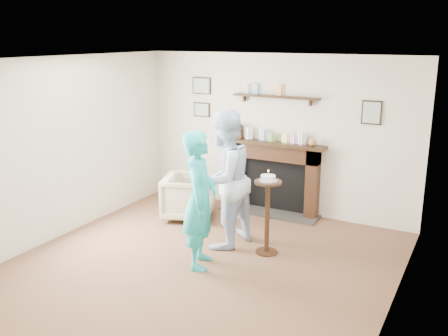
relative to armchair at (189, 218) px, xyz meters
The scene contains 6 objects.
ground 1.82m from the armchair, 55.84° to the right, with size 5.00×5.00×0.00m, color brown.
room_shell 2.08m from the armchair, 38.58° to the right, with size 4.54×5.02×2.52m.
armchair is the anchor object (origin of this frame).
man 1.17m from the armchair, 34.03° to the right, with size 0.90×0.70×1.84m, color #A7B9D1.
woman 1.67m from the armchair, 53.07° to the right, with size 0.62×0.41×1.69m, color #1FB0AF.
pedestal_table 1.84m from the armchair, 21.47° to the right, with size 0.35×0.35×1.12m.
Camera 1 is at (2.92, -4.70, 2.76)m, focal length 40.00 mm.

